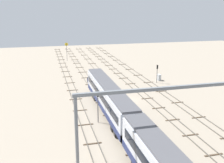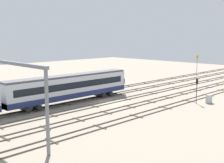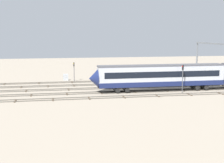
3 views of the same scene
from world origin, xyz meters
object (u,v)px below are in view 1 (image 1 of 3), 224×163
(overhead_gantry, at_px, (181,101))
(signal_light_trackside_departure, at_px, (98,102))
(relay_cabinet, at_px, (159,77))
(signal_light_trackside_approach, at_px, (157,71))
(speed_sign_near_foreground, at_px, (67,49))

(overhead_gantry, bearing_deg, signal_light_trackside_departure, 31.65)
(signal_light_trackside_departure, xyz_separation_m, relay_cabinet, (20.34, -19.18, -2.55))
(overhead_gantry, relative_size, signal_light_trackside_approach, 5.67)
(overhead_gantry, distance_m, signal_light_trackside_approach, 32.21)
(signal_light_trackside_approach, bearing_deg, overhead_gantry, 160.58)
(overhead_gantry, distance_m, signal_light_trackside_departure, 14.12)
(speed_sign_near_foreground, bearing_deg, relay_cabinet, -147.55)
(relay_cabinet, bearing_deg, signal_light_trackside_approach, 143.12)
(overhead_gantry, bearing_deg, speed_sign_near_foreground, 6.71)
(speed_sign_near_foreground, distance_m, signal_light_trackside_departure, 50.78)
(signal_light_trackside_approach, relative_size, signal_light_trackside_departure, 0.84)
(speed_sign_near_foreground, height_order, signal_light_trackside_departure, speed_sign_near_foreground)
(signal_light_trackside_approach, distance_m, relay_cabinet, 3.09)
(speed_sign_near_foreground, distance_m, signal_light_trackside_approach, 36.96)
(overhead_gantry, xyz_separation_m, signal_light_trackside_departure, (11.64, 7.18, -3.53))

